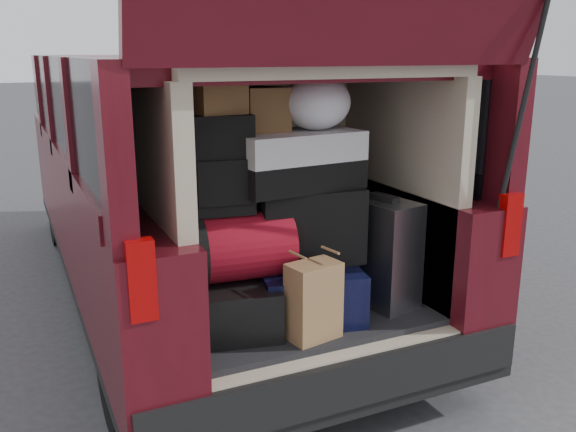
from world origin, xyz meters
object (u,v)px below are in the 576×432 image
silver_roller (382,252)px  backpack (217,164)px  black_soft_case (307,225)px  black_hardshell (228,300)px  twotone_duffel (297,160)px  kraft_bag (314,301)px  navy_hardshell (304,286)px  red_duffel (238,246)px

silver_roller → backpack: backpack is taller
black_soft_case → backpack: 0.55m
black_hardshell → twotone_duffel: 0.74m
kraft_bag → backpack: backpack is taller
silver_roller → twotone_duffel: (-0.44, 0.10, 0.49)m
navy_hardshell → red_duffel: size_ratio=1.21×
black_hardshell → twotone_duffel: (0.36, -0.00, 0.64)m
twotone_duffel → red_duffel: bearing=-178.7°
kraft_bag → silver_roller: bearing=12.4°
navy_hardshell → silver_roller: 0.44m
navy_hardshell → twotone_duffel: 0.63m
navy_hardshell → kraft_bag: kraft_bag is taller
silver_roller → red_duffel: (-0.76, 0.06, 0.12)m
black_soft_case → black_hardshell: bearing=-175.6°
red_duffel → backpack: 0.39m
red_duffel → kraft_bag: bearing=-41.6°
kraft_bag → red_duffel: 0.43m
navy_hardshell → black_hardshell: bearing=-171.2°
silver_roller → red_duffel: size_ratio=1.12×
navy_hardshell → silver_roller: (0.40, -0.08, 0.14)m
navy_hardshell → twotone_duffel: size_ratio=0.97×
black_soft_case → twotone_duffel: twotone_duffel is taller
black_soft_case → twotone_duffel: size_ratio=0.85×
silver_roller → backpack: 0.97m
black_hardshell → navy_hardshell: 0.39m
black_hardshell → red_duffel: 0.28m
navy_hardshell → black_soft_case: black_soft_case is taller
red_duffel → backpack: (-0.07, 0.04, 0.38)m
kraft_bag → twotone_duffel: 0.66m
twotone_duffel → silver_roller: bearing=-18.2°
silver_roller → twotone_duffel: size_ratio=0.89×
kraft_bag → twotone_duffel: size_ratio=0.59×
red_duffel → black_soft_case: 0.37m
black_soft_case → silver_roller: bearing=-8.1°
red_duffel → twotone_duffel: bearing=12.5°
black_soft_case → backpack: backpack is taller
black_hardshell → silver_roller: bearing=4.8°
red_duffel → backpack: backpack is taller
navy_hardshell → black_soft_case: bearing=49.9°
red_duffel → twotone_duffel: size_ratio=0.80×
silver_roller → backpack: (-0.83, 0.10, 0.50)m
kraft_bag → backpack: 0.75m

